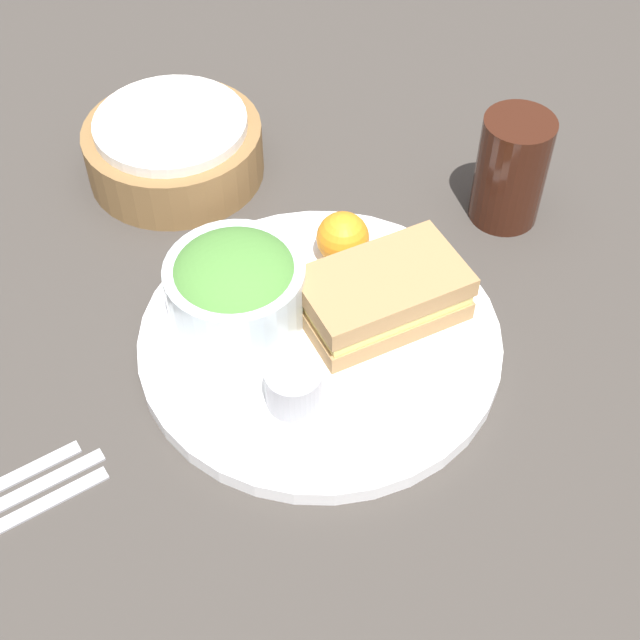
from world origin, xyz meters
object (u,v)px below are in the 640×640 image
salad_bowl (235,285)px  bread_basket (174,147)px  sandwich (382,295)px  plate (320,340)px  dressing_cup (294,387)px  fork (0,526)px  drink_glass (511,170)px

salad_bowl → bread_basket: salad_bowl is taller
bread_basket → sandwich: bearing=-61.3°
plate → bread_basket: bread_basket is taller
plate → bread_basket: size_ratio=1.74×
salad_bowl → plate: bearing=-34.3°
plate → salad_bowl: bearing=145.7°
dressing_cup → fork: (-0.25, -0.05, -0.03)m
plate → bread_basket: bearing=107.2°
bread_basket → drink_glass: bearing=-26.3°
salad_bowl → drink_glass: 0.31m
fork → bread_basket: bearing=-135.3°
sandwich → plate: bearing=-171.1°
sandwich → dressing_cup: size_ratio=3.32×
plate → sandwich: (0.06, 0.01, 0.03)m
plate → dressing_cup: 0.08m
sandwich → dressing_cup: bearing=-143.8°
salad_bowl → fork: bearing=-145.3°
plate → drink_glass: size_ratio=2.78×
dressing_cup → drink_glass: drink_glass is taller
plate → dressing_cup: (-0.04, -0.07, 0.03)m
salad_bowl → fork: size_ratio=0.70×
salad_bowl → bread_basket: bearing=94.9°
salad_bowl → bread_basket: size_ratio=0.67×
plate → drink_glass: bearing=27.7°
drink_glass → fork: (-0.53, -0.23, -0.06)m
fork → dressing_cup: bearing=172.8°
salad_bowl → fork: 0.28m
sandwich → drink_glass: bearing=33.3°
sandwich → bread_basket: bread_basket is taller
sandwich → fork: bearing=-161.1°
sandwich → salad_bowl: (-0.13, 0.04, 0.01)m
fork → drink_glass: bearing=-173.6°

